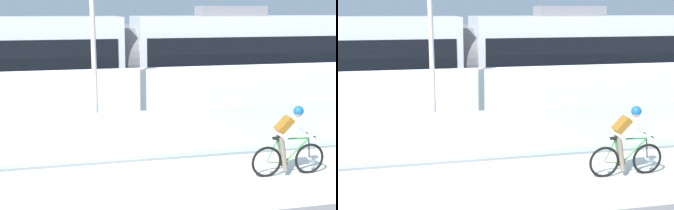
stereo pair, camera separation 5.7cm
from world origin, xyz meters
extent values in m
plane|color=slate|center=(0.00, 0.00, 0.00)|extent=(200.00, 200.00, 0.00)
cube|color=silver|center=(0.00, 0.00, 0.01)|extent=(32.00, 3.20, 0.01)
cube|color=silver|center=(0.00, 1.85, 0.62)|extent=(32.00, 0.05, 1.24)
cube|color=white|center=(0.00, 3.65, 1.03)|extent=(32.00, 0.36, 2.05)
cube|color=#595654|center=(0.00, 6.13, 0.00)|extent=(32.00, 0.08, 0.01)
cube|color=#595654|center=(0.00, 7.57, 0.00)|extent=(32.00, 0.08, 0.01)
cube|color=#232326|center=(-0.55, 6.85, 0.36)|extent=(1.40, 1.88, 0.20)
cylinder|color=black|center=(-0.55, 6.13, 0.30)|extent=(0.60, 0.10, 0.60)
cylinder|color=black|center=(-0.55, 7.57, 0.30)|extent=(0.60, 0.10, 0.60)
cube|color=silver|center=(7.43, 6.85, 1.90)|extent=(11.00, 2.50, 3.10)
cube|color=black|center=(7.43, 6.85, 2.25)|extent=(10.56, 2.54, 1.04)
cube|color=#19599E|center=(7.43, 6.85, 0.53)|extent=(10.78, 2.53, 0.28)
cube|color=slate|center=(5.45, 6.85, 3.63)|extent=(2.40, 1.10, 0.36)
cube|color=#232326|center=(3.91, 6.85, 0.36)|extent=(1.40, 1.88, 0.20)
cylinder|color=black|center=(3.91, 6.13, 0.30)|extent=(0.60, 0.10, 0.60)
cylinder|color=black|center=(3.91, 7.57, 0.30)|extent=(0.60, 0.10, 0.60)
cylinder|color=#59595B|center=(1.68, 6.85, 1.90)|extent=(0.60, 2.30, 2.30)
torus|color=black|center=(4.91, 0.00, 0.36)|extent=(0.72, 0.06, 0.72)
cylinder|color=#99999E|center=(4.91, 0.00, 0.36)|extent=(0.07, 0.10, 0.07)
torus|color=black|center=(3.86, 0.00, 0.36)|extent=(0.72, 0.06, 0.72)
cylinder|color=#99999E|center=(3.86, 0.00, 0.36)|extent=(0.07, 0.10, 0.07)
cylinder|color=#337233|center=(4.57, 0.00, 0.57)|extent=(0.60, 0.04, 0.58)
cylinder|color=#337233|center=(4.19, 0.00, 0.59)|extent=(0.22, 0.04, 0.59)
cylinder|color=#337233|center=(4.48, 0.00, 0.86)|extent=(0.76, 0.04, 0.07)
cylinder|color=#337233|center=(4.07, 0.00, 0.33)|extent=(0.43, 0.03, 0.09)
cylinder|color=#337233|center=(3.98, 0.00, 0.62)|extent=(0.27, 0.02, 0.53)
cylinder|color=black|center=(4.88, 0.00, 0.60)|extent=(0.08, 0.03, 0.49)
cube|color=black|center=(4.10, 0.00, 0.90)|extent=(0.24, 0.10, 0.05)
cylinder|color=black|center=(4.86, 0.00, 0.95)|extent=(0.03, 0.58, 0.03)
cylinder|color=#262628|center=(4.28, 0.00, 0.30)|extent=(0.18, 0.02, 0.18)
cube|color=silver|center=(4.32, 0.00, 1.11)|extent=(0.50, 0.28, 0.51)
cube|color=#8C5919|center=(4.23, 0.00, 1.21)|extent=(0.38, 0.30, 0.38)
sphere|color=beige|center=(4.56, 0.00, 1.46)|extent=(0.20, 0.20, 0.20)
sphere|color=#195999|center=(4.56, 0.00, 1.49)|extent=(0.23, 0.23, 0.23)
cylinder|color=silver|center=(4.68, -0.16, 1.12)|extent=(0.41, 0.08, 0.41)
cylinder|color=silver|center=(4.68, 0.16, 1.12)|extent=(0.41, 0.08, 0.41)
cylinder|color=#726656|center=(4.21, -0.09, 0.55)|extent=(0.25, 0.11, 0.79)
cylinder|color=#726656|center=(4.21, 0.09, 0.69)|extent=(0.25, 0.11, 0.52)
cylinder|color=gray|center=(0.24, 2.15, 0.10)|extent=(0.24, 0.24, 0.20)
cylinder|color=silver|center=(0.24, 2.15, 2.20)|extent=(0.12, 0.12, 4.20)
camera|label=1|loc=(-0.37, -8.80, 3.72)|focal=47.87mm
camera|label=2|loc=(-0.32, -8.81, 3.72)|focal=47.87mm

